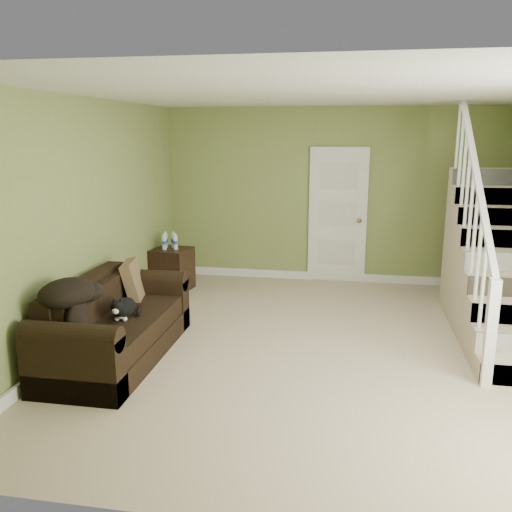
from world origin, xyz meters
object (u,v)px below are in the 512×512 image
at_px(cat, 123,308).
at_px(sofa, 114,328).
at_px(banana, 102,335).
at_px(side_table, 172,269).

bearing_deg(cat, sofa, 165.00).
relative_size(cat, banana, 2.51).
distance_m(cat, banana, 0.54).
xyz_separation_m(sofa, side_table, (-0.20, 2.41, 0.01)).
relative_size(side_table, cat, 1.56).
distance_m(sofa, cat, 0.26).
relative_size(sofa, cat, 3.79).
height_order(side_table, cat, side_table).
bearing_deg(side_table, cat, -82.36).
bearing_deg(side_table, banana, -83.22).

